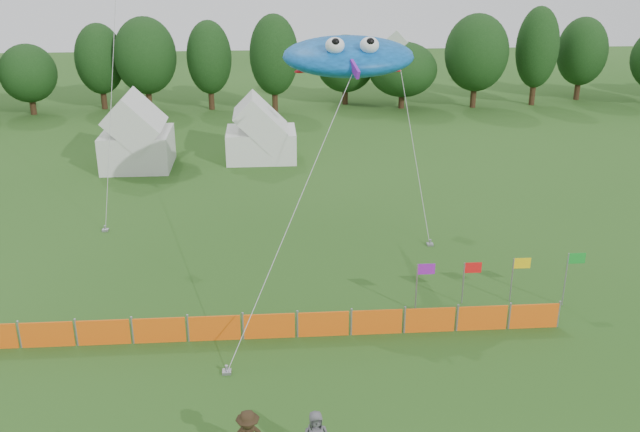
{
  "coord_description": "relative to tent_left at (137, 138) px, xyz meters",
  "views": [
    {
      "loc": [
        -1.65,
        -16.0,
        13.82
      ],
      "look_at": [
        0.0,
        6.0,
        5.2
      ],
      "focal_mm": 40.0,
      "sensor_mm": 36.0,
      "label": 1
    }
  ],
  "objects": [
    {
      "name": "tent_right",
      "position": [
        7.92,
        1.16,
        -0.28
      ],
      "size": [
        4.65,
        3.72,
        3.28
      ],
      "color": "white",
      "rests_on": "ground"
    },
    {
      "name": "stingray_kite",
      "position": [
        11.92,
        -14.12,
        7.2
      ],
      "size": [
        8.24,
        17.22,
        10.18
      ],
      "color": "blue",
      "rests_on": "ground"
    },
    {
      "name": "flag_row",
      "position": [
        17.25,
        -20.03,
        -0.56
      ],
      "size": [
        6.73,
        0.54,
        2.29
      ],
      "color": "gray",
      "rests_on": "ground"
    },
    {
      "name": "treeline",
      "position": [
        11.64,
        16.0,
        2.25
      ],
      "size": [
        104.57,
        8.78,
        8.36
      ],
      "color": "#382314",
      "rests_on": "ground"
    },
    {
      "name": "tent_left",
      "position": [
        0.0,
        0.0,
        0.0
      ],
      "size": [
        4.35,
        4.35,
        3.83
      ],
      "color": "silver",
      "rests_on": "ground"
    },
    {
      "name": "small_kite_dark",
      "position": [
        0.71,
        -8.05,
        6.24
      ],
      "size": [
        1.71,
        5.01,
        13.9
      ],
      "color": "black",
      "rests_on": "ground"
    },
    {
      "name": "small_kite_white",
      "position": [
        15.51,
        -8.6,
        4.44
      ],
      "size": [
        1.5,
        7.58,
        9.31
      ],
      "color": "white",
      "rests_on": "ground"
    },
    {
      "name": "barrier_fence",
      "position": [
        8.23,
        -21.91,
        -1.44
      ],
      "size": [
        21.9,
        0.06,
        1.0
      ],
      "color": "#F1590D",
      "rests_on": "ground"
    }
  ]
}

